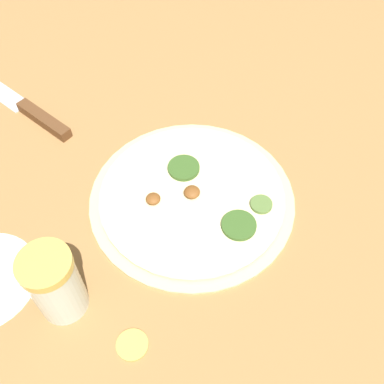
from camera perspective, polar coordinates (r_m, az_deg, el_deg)
ground_plane at (r=0.67m, az=-0.00°, el=-0.92°), size 3.00×3.00×0.00m
pizza at (r=0.67m, az=0.08°, el=-0.62°), size 0.31×0.31×0.02m
knife at (r=0.84m, az=-20.04°, el=9.80°), size 0.17×0.29×0.02m
spice_jar at (r=0.57m, az=-17.01°, el=-11.10°), size 0.06×0.06×0.11m
loose_cap at (r=0.58m, az=-7.62°, el=-18.62°), size 0.04×0.04×0.01m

